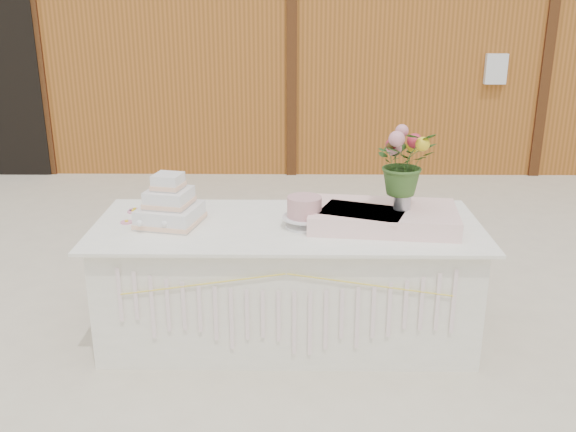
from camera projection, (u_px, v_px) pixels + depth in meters
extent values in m
plane|color=beige|center=(287.00, 334.00, 4.23)|extent=(80.00, 80.00, 0.00)
cube|color=#9E5821|center=(293.00, 40.00, 9.41)|extent=(12.00, 4.00, 3.00)
cube|color=white|center=(287.00, 282.00, 4.10)|extent=(2.28, 0.88, 0.75)
cube|color=white|center=(287.00, 226.00, 3.98)|extent=(2.40, 1.00, 0.02)
cube|color=white|center=(170.00, 215.00, 3.96)|extent=(0.41, 0.41, 0.12)
cube|color=#FFC5A1|center=(171.00, 220.00, 3.97)|extent=(0.42, 0.42, 0.03)
cube|color=white|center=(169.00, 198.00, 3.92)|extent=(0.29, 0.29, 0.11)
cube|color=#FFC5A1|center=(169.00, 202.00, 3.93)|extent=(0.31, 0.31, 0.03)
cube|color=white|center=(168.00, 182.00, 3.89)|extent=(0.19, 0.19, 0.10)
cube|color=#FFC5A1|center=(168.00, 186.00, 3.90)|extent=(0.21, 0.21, 0.03)
cylinder|color=white|center=(304.00, 226.00, 3.92)|extent=(0.23, 0.23, 0.01)
cylinder|color=white|center=(304.00, 222.00, 3.91)|extent=(0.07, 0.07, 0.04)
cylinder|color=white|center=(304.00, 217.00, 3.90)|extent=(0.27, 0.27, 0.01)
cylinder|color=#C28C8D|center=(304.00, 207.00, 3.88)|extent=(0.21, 0.21, 0.12)
cube|color=#FFD0CD|center=(383.00, 217.00, 3.93)|extent=(0.94, 0.61, 0.11)
cylinder|color=#ADADB2|center=(402.00, 198.00, 3.88)|extent=(0.10, 0.10, 0.14)
imported|color=#365B24|center=(405.00, 154.00, 3.79)|extent=(0.39, 0.34, 0.40)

